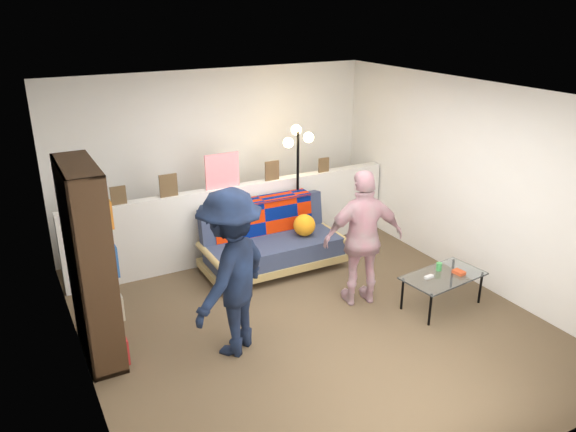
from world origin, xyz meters
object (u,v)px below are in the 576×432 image
object	(u,v)px
bookshelf	(91,270)
person_right	(363,238)
futon_sofa	(272,242)
coffee_table	(444,277)
floor_lamp	(298,163)
person_left	(231,273)

from	to	relation	value
bookshelf	person_right	size ratio (longest dim) A/B	1.23
futon_sofa	person_right	world-z (taller)	person_right
bookshelf	coffee_table	xyz separation A→B (m)	(3.56, -0.90, -0.53)
floor_lamp	bookshelf	bearing A→B (deg)	-156.42
bookshelf	person_right	bearing A→B (deg)	-7.74
futon_sofa	coffee_table	world-z (taller)	futon_sofa
futon_sofa	bookshelf	distance (m)	2.52
bookshelf	futon_sofa	bearing A→B (deg)	20.25
floor_lamp	person_left	world-z (taller)	floor_lamp
coffee_table	floor_lamp	distance (m)	2.42
futon_sofa	person_right	distance (m)	1.40
futon_sofa	floor_lamp	size ratio (longest dim) A/B	1.04
floor_lamp	person_right	distance (m)	1.71
futon_sofa	floor_lamp	xyz separation A→B (m)	(0.59, 0.42, 0.86)
bookshelf	floor_lamp	distance (m)	3.19
futon_sofa	coffee_table	bearing A→B (deg)	-54.71
futon_sofa	coffee_table	size ratio (longest dim) A/B	1.84
coffee_table	floor_lamp	xyz separation A→B (m)	(-0.65, 2.17, 0.85)
person_left	person_right	world-z (taller)	person_left
bookshelf	coffee_table	bearing A→B (deg)	-14.27
person_left	coffee_table	bearing A→B (deg)	135.11
person_right	coffee_table	bearing A→B (deg)	158.94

